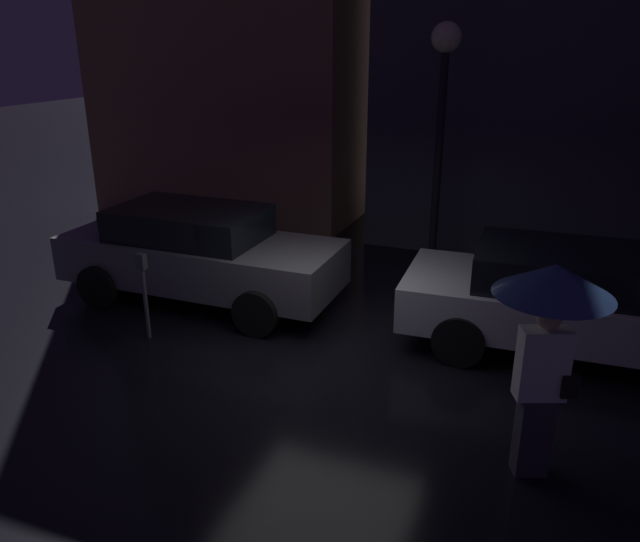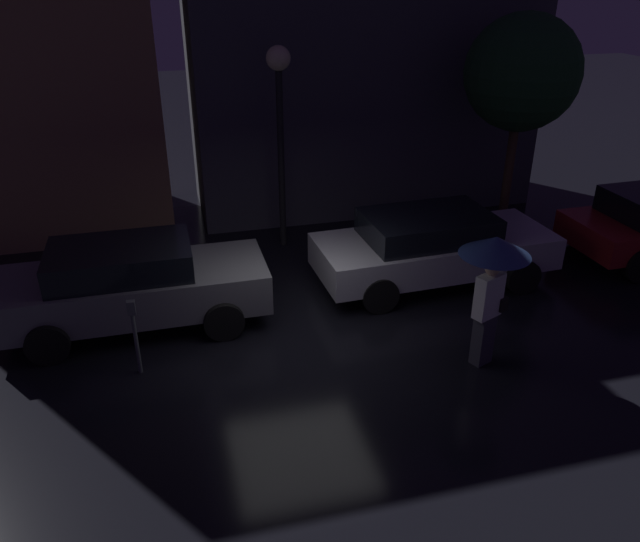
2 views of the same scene
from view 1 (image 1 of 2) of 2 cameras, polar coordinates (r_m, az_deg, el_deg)
ground_plane at (r=8.25m, az=0.21°, el=-8.39°), size 60.00×60.00×0.00m
building_facade_left at (r=15.16m, az=-8.40°, el=23.30°), size 6.05×3.00×9.54m
building_facade_right at (r=13.24m, az=25.20°, el=18.73°), size 8.34×3.00×7.98m
parked_car_grey at (r=10.05m, az=-11.02°, el=1.66°), size 4.44×1.89×1.52m
parked_car_silver at (r=8.85m, az=22.63°, el=-2.48°), size 4.70×2.00×1.43m
pedestrian_with_umbrella at (r=5.91m, az=20.28°, el=-3.81°), size 1.05×1.05×2.16m
parking_meter at (r=8.91m, az=-15.80°, el=-1.38°), size 0.12×0.10×1.26m
street_lamp_near at (r=10.98m, az=11.17°, el=16.02°), size 0.49×0.49×4.25m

